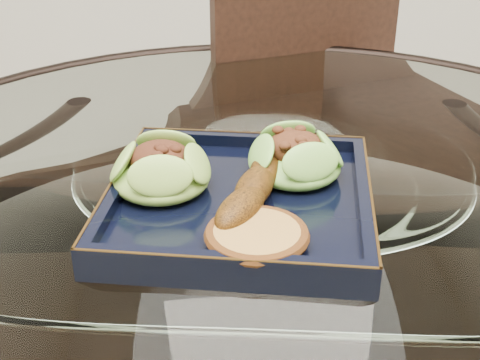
{
  "coord_description": "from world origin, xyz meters",
  "views": [
    {
      "loc": [
        -0.03,
        -0.66,
        1.13
      ],
      "look_at": [
        -0.03,
        -0.05,
        0.8
      ],
      "focal_mm": 50.0,
      "sensor_mm": 36.0,
      "label": 1
    }
  ],
  "objects": [
    {
      "name": "lettuce_wrap_right",
      "position": [
        0.03,
        0.0,
        0.8
      ],
      "size": [
        0.12,
        0.12,
        0.04
      ],
      "primitive_type": "ellipsoid",
      "rotation": [
        0.0,
        0.0,
        -0.17
      ],
      "color": "#559D2D",
      "rests_on": "navy_plate"
    },
    {
      "name": "dining_table",
      "position": [
        -0.0,
        -0.0,
        0.6
      ],
      "size": [
        1.13,
        1.13,
        0.77
      ],
      "color": "white",
      "rests_on": "ground"
    },
    {
      "name": "dining_chair",
      "position": [
        0.12,
        0.43,
        0.49
      ],
      "size": [
        0.49,
        0.49,
        0.87
      ],
      "rotation": [
        0.0,
        0.0,
        0.38
      ],
      "color": "black",
      "rests_on": "ground"
    },
    {
      "name": "navy_plate",
      "position": [
        -0.03,
        -0.05,
        0.77
      ],
      "size": [
        0.29,
        0.29,
        0.02
      ],
      "primitive_type": "cube",
      "rotation": [
        0.0,
        0.0,
        -0.09
      ],
      "color": "black",
      "rests_on": "dining_table"
    },
    {
      "name": "lettuce_wrap_left",
      "position": [
        -0.12,
        -0.03,
        0.8
      ],
      "size": [
        0.14,
        0.14,
        0.04
      ],
      "primitive_type": "ellipsoid",
      "rotation": [
        0.0,
        0.0,
        -0.4
      ],
      "color": "olive",
      "rests_on": "navy_plate"
    },
    {
      "name": "crumb_patty",
      "position": [
        -0.02,
        -0.14,
        0.79
      ],
      "size": [
        0.09,
        0.09,
        0.02
      ],
      "primitive_type": "cylinder",
      "rotation": [
        0.0,
        0.0,
        0.07
      ],
      "color": "#AA7738",
      "rests_on": "navy_plate"
    },
    {
      "name": "roasted_plantain",
      "position": [
        -0.02,
        -0.06,
        0.8
      ],
      "size": [
        0.08,
        0.17,
        0.03
      ],
      "primitive_type": "ellipsoid",
      "rotation": [
        0.0,
        0.0,
        1.27
      ],
      "color": "#60350A",
      "rests_on": "navy_plate"
    }
  ]
}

